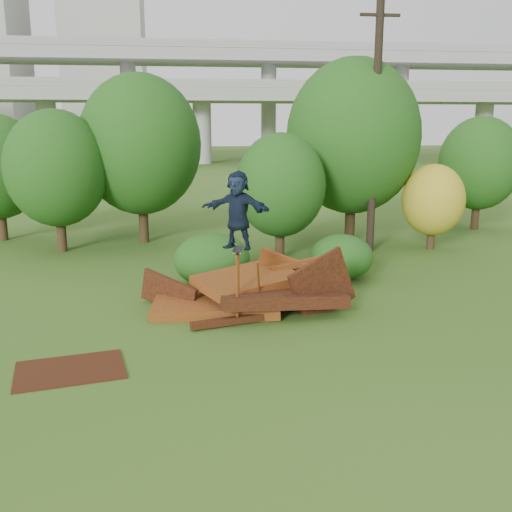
{
  "coord_description": "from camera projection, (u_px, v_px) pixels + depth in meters",
  "views": [
    {
      "loc": [
        -2.42,
        -10.74,
        4.55
      ],
      "look_at": [
        -0.8,
        2.0,
        1.6
      ],
      "focal_mm": 40.0,
      "sensor_mm": 36.0,
      "label": 1
    }
  ],
  "objects": [
    {
      "name": "ground",
      "position": [
        307.0,
        352.0,
        11.7
      ],
      "size": [
        240.0,
        240.0,
        0.0
      ],
      "primitive_type": "plane",
      "color": "#2D5116",
      "rests_on": "ground"
    },
    {
      "name": "scrap_pile",
      "position": [
        250.0,
        294.0,
        14.35
      ],
      "size": [
        5.51,
        3.04,
        1.96
      ],
      "color": "#4E230E",
      "rests_on": "ground"
    },
    {
      "name": "grind_rail",
      "position": [
        238.0,
        283.0,
        13.25
      ],
      "size": [
        0.18,
        0.63,
        1.69
      ],
      "color": "brown",
      "rests_on": "ground"
    },
    {
      "name": "skateboard",
      "position": [
        238.0,
        249.0,
        13.2
      ],
      "size": [
        0.32,
        0.75,
        0.07
      ],
      "rotation": [
        0.0,
        0.0,
        -1.75
      ],
      "color": "black",
      "rests_on": "grind_rail"
    },
    {
      "name": "skater",
      "position": [
        238.0,
        210.0,
        13.0
      ],
      "size": [
        1.7,
        1.29,
        1.79
      ],
      "primitive_type": "imported",
      "rotation": [
        0.0,
        0.0,
        -0.53
      ],
      "color": "#131E31",
      "rests_on": "skateboard"
    },
    {
      "name": "flat_plate",
      "position": [
        70.0,
        370.0,
        10.82
      ],
      "size": [
        2.25,
        1.8,
        0.03
      ],
      "primitive_type": "cube",
      "rotation": [
        0.0,
        0.0,
        0.2
      ],
      "color": "#3A1A0C",
      "rests_on": "ground"
    },
    {
      "name": "tree_0",
      "position": [
        57.0,
        169.0,
        20.44
      ],
      "size": [
        3.65,
        3.65,
        5.15
      ],
      "color": "black",
      "rests_on": "ground"
    },
    {
      "name": "tree_1",
      "position": [
        140.0,
        145.0,
        21.95
      ],
      "size": [
        4.69,
        4.69,
        6.52
      ],
      "color": "black",
      "rests_on": "ground"
    },
    {
      "name": "tree_2",
      "position": [
        280.0,
        185.0,
        19.35
      ],
      "size": [
        3.08,
        3.08,
        4.34
      ],
      "color": "black",
      "rests_on": "ground"
    },
    {
      "name": "tree_3",
      "position": [
        353.0,
        137.0,
        21.64
      ],
      "size": [
        5.09,
        5.09,
        7.06
      ],
      "color": "black",
      "rests_on": "ground"
    },
    {
      "name": "tree_4",
      "position": [
        433.0,
        200.0,
        21.11
      ],
      "size": [
        2.3,
        2.3,
        3.18
      ],
      "color": "black",
      "rests_on": "ground"
    },
    {
      "name": "tree_5",
      "position": [
        480.0,
        164.0,
        24.93
      ],
      "size": [
        3.53,
        3.53,
        4.96
      ],
      "color": "black",
      "rests_on": "ground"
    },
    {
      "name": "shrub_left",
      "position": [
        212.0,
        260.0,
        16.44
      ],
      "size": [
        2.22,
        2.05,
        1.54
      ],
      "primitive_type": "ellipsoid",
      "color": "#1B4512",
      "rests_on": "ground"
    },
    {
      "name": "shrub_right",
      "position": [
        341.0,
        257.0,
        17.13
      ],
      "size": [
        1.94,
        1.77,
        1.37
      ],
      "primitive_type": "ellipsoid",
      "color": "#1B4512",
      "rests_on": "ground"
    },
    {
      "name": "utility_pole",
      "position": [
        375.0,
        126.0,
        20.08
      ],
      "size": [
        1.4,
        0.28,
        8.91
      ],
      "color": "black",
      "rests_on": "ground"
    },
    {
      "name": "freeway_overpass",
      "position": [
        200.0,
        78.0,
        70.23
      ],
      "size": [
        160.0,
        15.0,
        13.7
      ],
      "color": "gray",
      "rests_on": "ground"
    },
    {
      "name": "building_right",
      "position": [
        106.0,
        73.0,
        105.23
      ],
      "size": [
        14.0,
        14.0,
        28.0
      ],
      "primitive_type": "cube",
      "color": "#9E9E99",
      "rests_on": "ground"
    }
  ]
}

